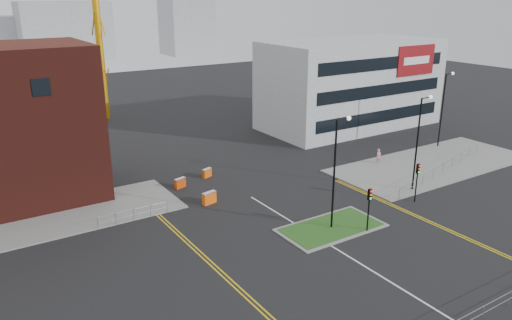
{
  "coord_description": "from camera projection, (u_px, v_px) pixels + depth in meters",
  "views": [
    {
      "loc": [
        -22.99,
        -19.44,
        18.11
      ],
      "look_at": [
        -1.79,
        13.4,
        5.0
      ],
      "focal_mm": 35.0,
      "sensor_mm": 36.0,
      "label": 1
    }
  ],
  "objects": [
    {
      "name": "barrier_right",
      "position": [
        207.0,
        173.0,
        51.51
      ],
      "size": [
        1.15,
        0.74,
        0.92
      ],
      "color": "#F4570D",
      "rests_on": "ground"
    },
    {
      "name": "ground",
      "position": [
        388.0,
        281.0,
        33.07
      ],
      "size": [
        200.0,
        200.0,
        0.0
      ],
      "primitive_type": "plane",
      "color": "black",
      "rests_on": "ground"
    },
    {
      "name": "railing_front",
      "position": [
        470.0,
        318.0,
        28.04
      ],
      "size": [
        24.05,
        0.05,
        1.1
      ],
      "color": "gray",
      "rests_on": "ground"
    },
    {
      "name": "barrier_left",
      "position": [
        180.0,
        183.0,
        48.65
      ],
      "size": [
        1.24,
        0.73,
        0.99
      ],
      "color": "#CB3D0B",
      "rests_on": "ground"
    },
    {
      "name": "streetlamp_right_near",
      "position": [
        419.0,
        136.0,
        46.62
      ],
      "size": [
        1.46,
        0.36,
        9.18
      ],
      "color": "black",
      "rests_on": "ground"
    },
    {
      "name": "yellow_right_b",
      "position": [
        416.0,
        215.0,
        42.89
      ],
      "size": [
        0.12,
        20.0,
        0.01
      ],
      "primitive_type": "cube",
      "color": "gold",
      "rests_on": "ground"
    },
    {
      "name": "streetlamp_island",
      "position": [
        337.0,
        165.0,
        38.86
      ],
      "size": [
        1.46,
        0.36,
        9.18
      ],
      "color": "black",
      "rests_on": "ground"
    },
    {
      "name": "yellow_left_b",
      "position": [
        202.0,
        253.0,
        36.56
      ],
      "size": [
        0.12,
        24.0,
        0.01
      ],
      "primitive_type": "cube",
      "color": "gold",
      "rests_on": "ground"
    },
    {
      "name": "streetlamp_right_far",
      "position": [
        444.0,
        104.0,
        60.19
      ],
      "size": [
        1.46,
        0.36,
        9.18
      ],
      "color": "black",
      "rests_on": "ground"
    },
    {
      "name": "grass_island",
      "position": [
        331.0,
        227.0,
        40.45
      ],
      "size": [
        8.0,
        4.0,
        0.12
      ],
      "primitive_type": "cube",
      "color": "#23541C",
      "rests_on": "ground"
    },
    {
      "name": "island_kerb",
      "position": [
        331.0,
        228.0,
        40.46
      ],
      "size": [
        8.6,
        4.6,
        0.08
      ],
      "primitive_type": "cube",
      "color": "slate",
      "rests_on": "ground"
    },
    {
      "name": "skyline_c",
      "position": [
        186.0,
        7.0,
        151.33
      ],
      "size": [
        14.0,
        12.0,
        28.0
      ],
      "primitive_type": "cube",
      "color": "gray",
      "rests_on": "ground"
    },
    {
      "name": "pavement_left",
      "position": [
        9.0,
        228.0,
        40.29
      ],
      "size": [
        28.0,
        8.0,
        0.12
      ],
      "primitive_type": "cube",
      "color": "slate",
      "rests_on": "ground"
    },
    {
      "name": "office_block",
      "position": [
        350.0,
        84.0,
        70.0
      ],
      "size": [
        25.0,
        12.2,
        12.0
      ],
      "color": "#A3A5A7",
      "rests_on": "ground"
    },
    {
      "name": "railing_left",
      "position": [
        133.0,
        213.0,
        41.52
      ],
      "size": [
        6.05,
        0.05,
        1.1
      ],
      "color": "gray",
      "rests_on": "ground"
    },
    {
      "name": "traffic_light_right",
      "position": [
        418.0,
        175.0,
        44.78
      ],
      "size": [
        0.28,
        0.33,
        3.65
      ],
      "color": "black",
      "rests_on": "ground"
    },
    {
      "name": "centre_line",
      "position": [
        366.0,
        267.0,
        34.66
      ],
      "size": [
        0.15,
        30.0,
        0.01
      ],
      "primitive_type": "cube",
      "color": "silver",
      "rests_on": "ground"
    },
    {
      "name": "yellow_left_a",
      "position": [
        198.0,
        254.0,
        36.41
      ],
      "size": [
        0.12,
        24.0,
        0.01
      ],
      "primitive_type": "cube",
      "color": "gold",
      "rests_on": "ground"
    },
    {
      "name": "pavement_right",
      "position": [
        432.0,
        164.0,
        55.51
      ],
      "size": [
        24.0,
        10.0,
        0.12
      ],
      "primitive_type": "cube",
      "color": "slate",
      "rests_on": "ground"
    },
    {
      "name": "pedestrian",
      "position": [
        379.0,
        156.0,
        55.41
      ],
      "size": [
        0.63,
        0.42,
        1.74
      ],
      "primitive_type": "imported",
      "rotation": [
        0.0,
        0.0,
        0.0
      ],
      "color": "pink",
      "rests_on": "ground"
    },
    {
      "name": "skyline_b",
      "position": [
        65.0,
        31.0,
        139.23
      ],
      "size": [
        24.0,
        12.0,
        16.0
      ],
      "primitive_type": "cube",
      "color": "gray",
      "rests_on": "ground"
    },
    {
      "name": "railing_right",
      "position": [
        443.0,
        166.0,
        52.52
      ],
      "size": [
        19.05,
        5.05,
        1.1
      ],
      "color": "gray",
      "rests_on": "ground"
    },
    {
      "name": "barrier_mid",
      "position": [
        209.0,
        197.0,
        44.97
      ],
      "size": [
        1.4,
        0.71,
        1.12
      ],
      "color": "#FF610E",
      "rests_on": "ground"
    },
    {
      "name": "yellow_right_a",
      "position": [
        413.0,
        216.0,
        42.73
      ],
      "size": [
        0.12,
        20.0,
        0.01
      ],
      "primitive_type": "cube",
      "color": "gold",
      "rests_on": "ground"
    },
    {
      "name": "traffic_light_island",
      "position": [
        369.0,
        202.0,
        39.07
      ],
      "size": [
        0.28,
        0.33,
        3.65
      ],
      "color": "black",
      "rests_on": "ground"
    }
  ]
}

